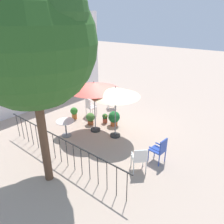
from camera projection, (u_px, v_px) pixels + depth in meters
ground_plane at (115, 130)px, 9.68m from camera, size 60.00×60.00×0.00m
villa_facade at (42, 61)px, 11.59m from camera, size 8.52×0.30×5.08m
terrace_railing at (60, 145)px, 7.26m from camera, size 0.03×5.99×1.01m
shade_tree at (30, 42)px, 5.16m from camera, size 3.47×3.30×5.76m
patio_umbrella_0 at (115, 92)px, 8.36m from camera, size 1.98×1.98×2.25m
patio_umbrella_1 at (94, 87)px, 8.79m from camera, size 2.20×2.20×2.31m
cafe_table_0 at (66, 125)px, 9.01m from camera, size 0.77×0.77×0.71m
patio_chair_0 at (113, 99)px, 11.81m from camera, size 0.63×0.63×0.90m
patio_chair_1 at (139, 158)px, 6.86m from camera, size 0.63×0.63×0.90m
patio_chair_2 at (160, 149)px, 7.29m from camera, size 0.47×0.52×0.95m
patio_chair_3 at (90, 106)px, 10.85m from camera, size 0.50×0.51×0.97m
potted_plant_0 at (90, 118)px, 10.06m from camera, size 0.41×0.41×0.58m
potted_plant_1 at (114, 118)px, 9.93m from camera, size 0.55×0.58×0.71m
potted_plant_2 at (74, 112)px, 10.59m from camera, size 0.36×0.36×0.61m
potted_plant_3 at (105, 118)px, 10.23m from camera, size 0.26×0.26×0.48m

